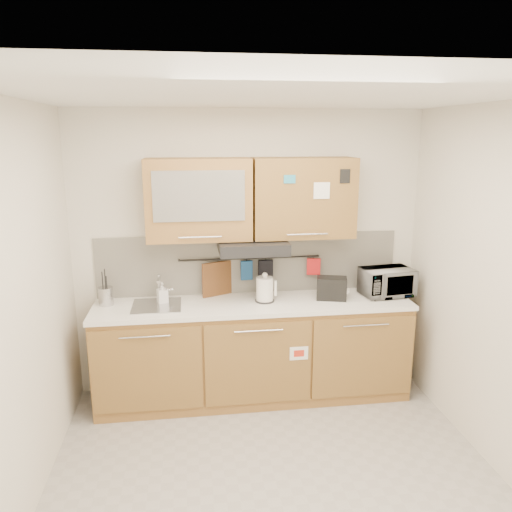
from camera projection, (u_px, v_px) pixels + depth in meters
name	position (u px, v px, depth m)	size (l,w,h in m)	color
floor	(276.00, 481.00, 3.52)	(3.20, 3.20, 0.00)	#9E9993
ceiling	(280.00, 95.00, 2.90)	(3.20, 3.20, 0.00)	white
wall_back	(249.00, 253.00, 4.65)	(3.20, 3.20, 0.00)	silver
wall_left	(16.00, 319.00, 3.00)	(3.00, 3.00, 0.00)	silver
wall_right	(507.00, 296.00, 3.42)	(3.00, 3.00, 0.00)	silver
base_cabinet	(254.00, 355.00, 4.57)	(2.80, 0.64, 0.88)	olive
countertop	(254.00, 304.00, 4.45)	(2.82, 0.62, 0.04)	white
backsplash	(249.00, 264.00, 4.66)	(2.80, 0.02, 0.56)	silver
upper_cabinets	(251.00, 198.00, 4.35)	(1.82, 0.37, 0.70)	olive
range_hood	(253.00, 246.00, 4.38)	(0.60, 0.46, 0.10)	black
sink	(157.00, 305.00, 4.35)	(0.42, 0.40, 0.26)	silver
utensil_rail	(250.00, 258.00, 4.61)	(0.02, 0.02, 1.30)	black
utensil_crock	(106.00, 296.00, 4.36)	(0.15, 0.15, 0.32)	#B0B0B5
kettle	(265.00, 290.00, 4.45)	(0.19, 0.17, 0.27)	white
toaster	(332.00, 288.00, 4.51)	(0.30, 0.22, 0.20)	black
microwave	(387.00, 282.00, 4.61)	(0.46, 0.31, 0.25)	#999999
soap_bottle	(162.00, 293.00, 4.40)	(0.09, 0.09, 0.19)	#999999
cutting_board	(218.00, 282.00, 4.61)	(0.32, 0.02, 0.39)	brown
oven_mitt	(247.00, 270.00, 4.62)	(0.11, 0.03, 0.18)	navy
dark_pouch	(266.00, 271.00, 4.65)	(0.14, 0.04, 0.21)	black
pot_holder	(314.00, 267.00, 4.70)	(0.13, 0.02, 0.16)	red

